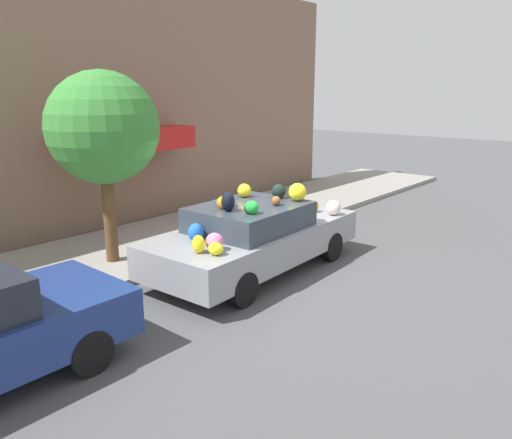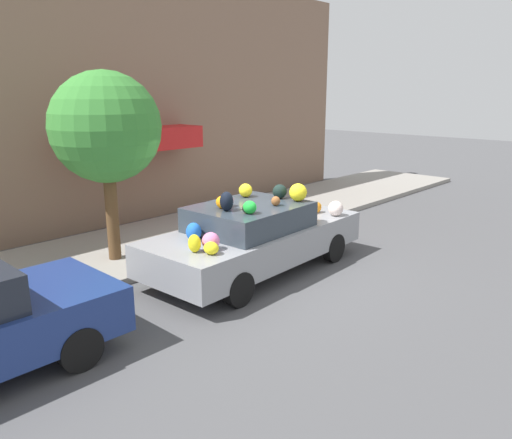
% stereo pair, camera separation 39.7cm
% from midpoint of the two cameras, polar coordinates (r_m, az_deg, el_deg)
% --- Properties ---
extents(ground_plane, '(60.00, 60.00, 0.00)m').
position_cam_midpoint_polar(ground_plane, '(9.67, -1.45, -5.76)').
color(ground_plane, '#4C4C4F').
extents(sidewalk_curb, '(24.00, 3.20, 0.13)m').
position_cam_midpoint_polar(sidewalk_curb, '(11.54, -11.49, -2.30)').
color(sidewalk_curb, gray).
rests_on(sidewalk_curb, ground).
extents(building_facade, '(18.00, 1.20, 6.33)m').
position_cam_midpoint_polar(building_facade, '(12.90, -18.39, 12.79)').
color(building_facade, '#846651').
rests_on(building_facade, ground).
extents(street_tree, '(2.07, 2.07, 3.60)m').
position_cam_midpoint_polar(street_tree, '(9.73, -18.22, 9.83)').
color(street_tree, brown).
rests_on(street_tree, sidewalk_curb).
extents(fire_hydrant, '(0.20, 0.20, 0.70)m').
position_cam_midpoint_polar(fire_hydrant, '(10.69, -7.36, -1.18)').
color(fire_hydrant, gold).
rests_on(fire_hydrant, sidewalk_curb).
extents(art_car, '(4.63, 2.03, 1.66)m').
position_cam_midpoint_polar(art_car, '(9.37, -1.35, -1.84)').
color(art_car, gray).
rests_on(art_car, ground).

